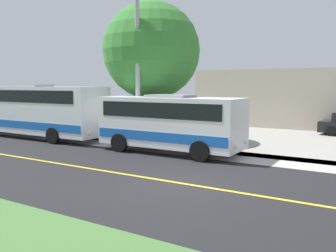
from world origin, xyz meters
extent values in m
plane|color=#477238|center=(0.00, 0.00, 0.00)|extent=(120.00, 120.00, 0.00)
cube|color=black|center=(0.00, 0.00, 0.00)|extent=(8.00, 100.00, 0.01)
cube|color=#B2ADA3|center=(-5.20, 0.00, 0.00)|extent=(2.40, 100.00, 0.01)
cube|color=#9E9991|center=(-12.40, 3.00, 0.00)|extent=(14.00, 36.00, 0.01)
cube|color=gold|center=(0.00, 0.00, 0.01)|extent=(0.16, 100.00, 0.00)
cube|color=white|center=(-4.49, -2.99, 1.50)|extent=(2.38, 6.91, 2.29)
cube|color=blue|center=(-4.49, -2.99, 0.90)|extent=(2.42, 6.77, 0.44)
cube|color=black|center=(-4.49, -2.99, 2.09)|extent=(2.42, 6.22, 0.70)
cube|color=gray|center=(-4.49, -2.99, 2.70)|extent=(1.43, 2.07, 0.12)
cylinder|color=black|center=(-5.68, -0.85, 0.45)|extent=(0.25, 0.90, 0.90)
cylinder|color=black|center=(-3.30, -0.85, 0.45)|extent=(0.25, 0.90, 0.90)
cylinder|color=black|center=(-5.68, -5.14, 0.45)|extent=(0.25, 0.90, 0.90)
cylinder|color=black|center=(-3.30, -5.14, 0.45)|extent=(0.25, 0.90, 0.90)
sphere|color=#F2EACC|center=(-5.14, 0.48, 0.70)|extent=(0.20, 0.20, 0.20)
sphere|color=#F2EACC|center=(-3.83, 0.48, 0.70)|extent=(0.20, 0.20, 0.20)
cube|color=white|center=(-4.45, -13.35, 1.73)|extent=(2.30, 11.57, 2.77)
cube|color=blue|center=(-4.45, -13.35, 0.90)|extent=(2.34, 11.34, 0.44)
cube|color=black|center=(-4.45, -13.35, 2.57)|extent=(2.34, 10.41, 0.70)
cube|color=gray|center=(-4.45, -13.35, 3.18)|extent=(1.38, 3.47, 0.12)
cylinder|color=black|center=(-5.60, -9.76, 0.45)|extent=(0.25, 0.90, 0.90)
cylinder|color=black|center=(-3.30, -9.76, 0.45)|extent=(0.25, 0.90, 0.90)
cylinder|color=black|center=(-5.60, -16.93, 0.45)|extent=(0.25, 0.90, 0.90)
sphere|color=#F2EACC|center=(-5.09, -7.54, 0.70)|extent=(0.20, 0.20, 0.20)
sphere|color=#F2EACC|center=(-3.82, -7.54, 0.70)|extent=(0.20, 0.20, 0.20)
cylinder|color=#9E9EA3|center=(-5.00, -5.25, 4.42)|extent=(0.24, 0.24, 8.84)
cylinder|color=black|center=(-14.34, 2.97, 0.32)|extent=(0.28, 0.66, 0.64)
cylinder|color=#4C3826|center=(-7.40, -5.98, 1.54)|extent=(0.36, 0.36, 3.08)
sphere|color=#387A33|center=(-7.40, -5.98, 5.17)|extent=(5.58, 5.58, 5.58)
cube|color=#B7A893|center=(-21.40, 2.19, 2.19)|extent=(10.00, 19.72, 4.38)
camera|label=1|loc=(9.99, 5.52, 3.23)|focal=37.99mm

